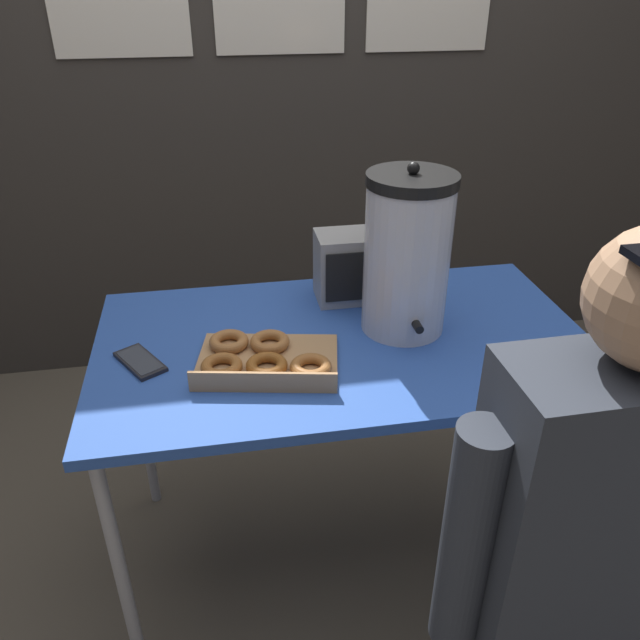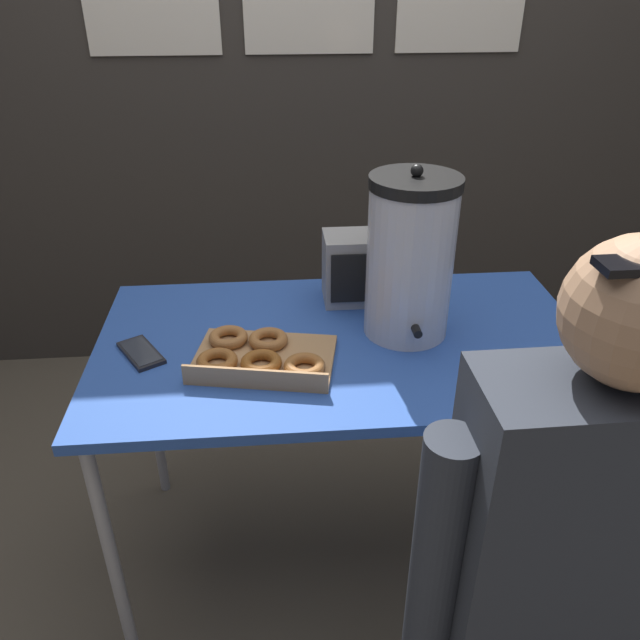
# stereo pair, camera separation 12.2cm
# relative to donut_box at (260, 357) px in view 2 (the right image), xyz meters

# --- Properties ---
(ground_plane) EXTENTS (12.00, 12.00, 0.00)m
(ground_plane) POSITION_rel_donut_box_xyz_m (0.21, 0.09, -0.80)
(ground_plane) COLOR brown
(back_wall) EXTENTS (6.00, 0.11, 2.42)m
(back_wall) POSITION_rel_donut_box_xyz_m (0.21, 1.35, 0.41)
(back_wall) COLOR #38332D
(back_wall) RESTS_ON ground
(folding_table) EXTENTS (1.26, 0.71, 0.78)m
(folding_table) POSITION_rel_donut_box_xyz_m (0.21, 0.09, -0.08)
(folding_table) COLOR #2D56B2
(folding_table) RESTS_ON ground
(donut_box) EXTENTS (0.37, 0.29, 0.05)m
(donut_box) POSITION_rel_donut_box_xyz_m (0.00, 0.00, 0.00)
(donut_box) COLOR tan
(donut_box) RESTS_ON folding_table
(coffee_urn) EXTENTS (0.22, 0.25, 0.44)m
(coffee_urn) POSITION_rel_donut_box_xyz_m (0.38, 0.13, 0.19)
(coffee_urn) COLOR silver
(coffee_urn) RESTS_ON folding_table
(cell_phone) EXTENTS (0.14, 0.16, 0.01)m
(cell_phone) POSITION_rel_donut_box_xyz_m (-0.29, 0.06, -0.01)
(cell_phone) COLOR black
(cell_phone) RESTS_ON folding_table
(space_heater) EXTENTS (0.15, 0.14, 0.20)m
(space_heater) POSITION_rel_donut_box_xyz_m (0.26, 0.31, 0.08)
(space_heater) COLOR #9E9E9E
(space_heater) RESTS_ON folding_table
(person_seated) EXTENTS (0.59, 0.24, 1.30)m
(person_seated) POSITION_rel_donut_box_xyz_m (0.55, -0.54, -0.17)
(person_seated) COLOR #33332D
(person_seated) RESTS_ON ground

